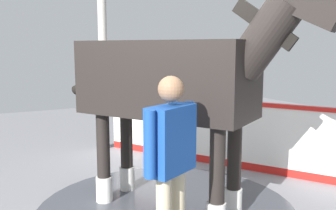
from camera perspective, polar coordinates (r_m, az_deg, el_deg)
wet_patch at (r=4.69m, az=-0.31°, el=-15.08°), size 3.05×3.05×0.00m
barrier_wall at (r=6.14m, az=8.97°, el=-4.60°), size 2.44×4.00×1.07m
roof_post_far at (r=7.12m, az=-9.64°, el=4.68°), size 0.16×0.16×2.83m
horse at (r=4.26m, az=1.01°, el=3.28°), size 1.95×2.95×2.58m
handler at (r=3.31m, az=0.43°, el=-7.84°), size 0.61×0.41×1.65m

